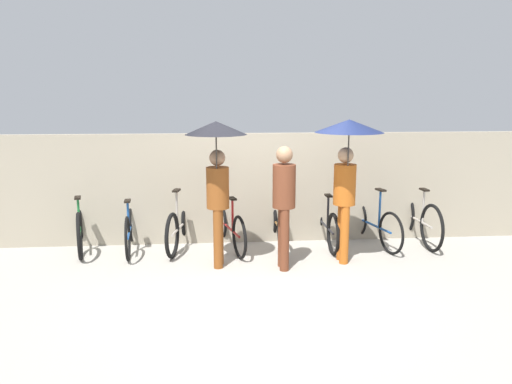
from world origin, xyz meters
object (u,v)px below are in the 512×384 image
object	(u,v)px
parked_bicycle_0	(80,227)
parked_bicycle_1	(130,228)
parked_bicycle_4	(277,223)
parked_bicycle_7	(417,219)
pedestrian_center	(284,198)
parked_bicycle_6	(372,223)
parked_bicycle_3	(229,227)
parked_bicycle_5	(325,224)
parked_bicycle_2	(180,226)
pedestrian_trailing	(347,153)
pedestrian_leading	(217,160)

from	to	relation	value
parked_bicycle_0	parked_bicycle_1	world-z (taller)	parked_bicycle_1
parked_bicycle_4	parked_bicycle_7	distance (m)	2.35
parked_bicycle_1	pedestrian_center	distance (m)	2.61
parked_bicycle_0	parked_bicycle_4	distance (m)	3.14
parked_bicycle_7	pedestrian_center	size ratio (longest dim) A/B	1.03
parked_bicycle_6	parked_bicycle_3	bearing A→B (deg)	76.77
parked_bicycle_0	parked_bicycle_5	bearing A→B (deg)	-103.34
pedestrian_center	parked_bicycle_2	bearing A→B (deg)	-37.32
parked_bicycle_5	parked_bicycle_4	bearing A→B (deg)	87.10
parked_bicycle_0	parked_bicycle_7	bearing A→B (deg)	-103.29
parked_bicycle_1	parked_bicycle_5	xyz separation A→B (m)	(3.14, 0.08, -0.01)
parked_bicycle_5	parked_bicycle_7	world-z (taller)	parked_bicycle_7
parked_bicycle_6	parked_bicycle_7	xyz separation A→B (m)	(0.79, 0.07, 0.04)
parked_bicycle_1	parked_bicycle_4	world-z (taller)	parked_bicycle_4
parked_bicycle_6	pedestrian_center	bearing A→B (deg)	109.07
parked_bicycle_2	parked_bicycle_3	xyz separation A→B (m)	(0.78, -0.08, -0.01)
parked_bicycle_0	parked_bicycle_2	distance (m)	1.57
parked_bicycle_3	parked_bicycle_6	world-z (taller)	parked_bicycle_3
parked_bicycle_1	parked_bicycle_3	bearing A→B (deg)	-95.64
parked_bicycle_6	pedestrian_trailing	distance (m)	1.70
parked_bicycle_7	pedestrian_trailing	bearing A→B (deg)	120.62
parked_bicycle_0	parked_bicycle_4	bearing A→B (deg)	-102.98
parked_bicycle_3	pedestrian_leading	xyz separation A→B (m)	(-0.19, -0.92, 1.20)
parked_bicycle_1	parked_bicycle_6	bearing A→B (deg)	-95.49
parked_bicycle_2	parked_bicycle_3	bearing A→B (deg)	-85.71
parked_bicycle_2	parked_bicycle_5	xyz separation A→B (m)	(2.35, -0.00, -0.02)
parked_bicycle_2	pedestrian_trailing	bearing A→B (deg)	-101.54
parked_bicycle_5	pedestrian_leading	xyz separation A→B (m)	(-1.76, -1.00, 1.20)
parked_bicycle_1	parked_bicycle_2	xyz separation A→B (m)	(0.79, 0.08, 0.01)
parked_bicycle_2	pedestrian_trailing	xyz separation A→B (m)	(2.43, -0.97, 1.26)
parked_bicycle_7	parked_bicycle_3	bearing A→B (deg)	89.18
parked_bicycle_3	parked_bicycle_4	distance (m)	0.79
parked_bicycle_7	pedestrian_leading	world-z (taller)	pedestrian_leading
parked_bicycle_3	pedestrian_center	bearing A→B (deg)	-158.44
parked_bicycle_7	pedestrian_trailing	world-z (taller)	pedestrian_trailing
parked_bicycle_5	parked_bicycle_7	xyz separation A→B (m)	(1.57, -0.00, 0.05)
parked_bicycle_1	pedestrian_trailing	distance (m)	3.57
parked_bicycle_4	pedestrian_trailing	xyz separation A→B (m)	(0.86, -0.99, 1.26)
parked_bicycle_3	pedestrian_center	xyz separation A→B (m)	(0.73, -1.02, 0.67)
parked_bicycle_6	parked_bicycle_4	bearing A→B (deg)	73.19
pedestrian_leading	parked_bicycle_5	bearing A→B (deg)	-145.34
parked_bicycle_7	pedestrian_trailing	size ratio (longest dim) A/B	0.86
parked_bicycle_0	parked_bicycle_5	xyz separation A→B (m)	(3.92, -0.01, -0.03)
parked_bicycle_6	parked_bicycle_7	bearing A→B (deg)	-98.26
pedestrian_leading	pedestrian_trailing	world-z (taller)	pedestrian_trailing
parked_bicycle_4	parked_bicycle_0	bearing A→B (deg)	87.58
parked_bicycle_0	parked_bicycle_3	distance (m)	2.35
pedestrian_leading	parked_bicycle_1	bearing A→B (deg)	-28.85
parked_bicycle_4	pedestrian_leading	distance (m)	1.84
pedestrian_leading	pedestrian_center	bearing A→B (deg)	178.80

